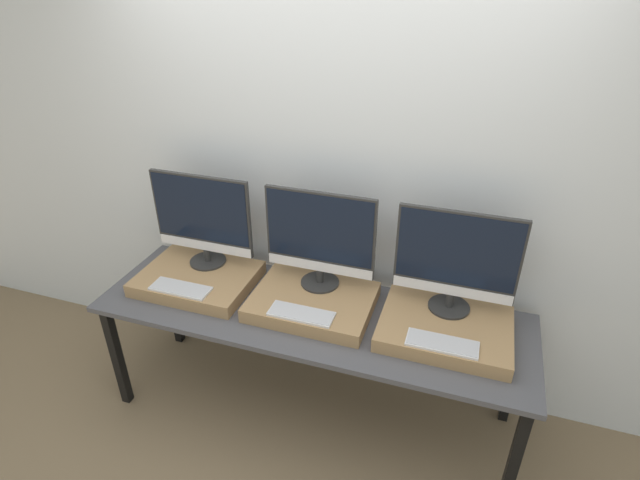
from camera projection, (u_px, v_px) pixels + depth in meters
ground_plane at (290, 456)px, 2.72m from camera, size 12.00×12.00×0.00m
wall_back at (335, 183)px, 2.72m from camera, size 8.00×0.04×2.60m
workbench at (311, 320)px, 2.68m from camera, size 2.31×0.71×0.73m
wooden_riser_left at (198, 279)px, 2.85m from camera, size 0.64×0.48×0.08m
monitor_left at (202, 218)px, 2.79m from camera, size 0.59×0.21×0.55m
keyboard_left at (180, 288)px, 2.69m from camera, size 0.33×0.12×0.01m
wooden_riser_center at (312, 302)px, 2.66m from camera, size 0.64×0.48×0.08m
monitor_center at (320, 237)px, 2.60m from camera, size 0.59×0.21×0.55m
keyboard_center at (301, 314)px, 2.50m from camera, size 0.33×0.12×0.01m
wooden_riser_right at (445, 328)px, 2.47m from camera, size 0.64×0.48×0.08m
monitor_right at (456, 259)px, 2.41m from camera, size 0.59×0.21×0.55m
keyboard_right at (442, 343)px, 2.30m from camera, size 0.33×0.12×0.01m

